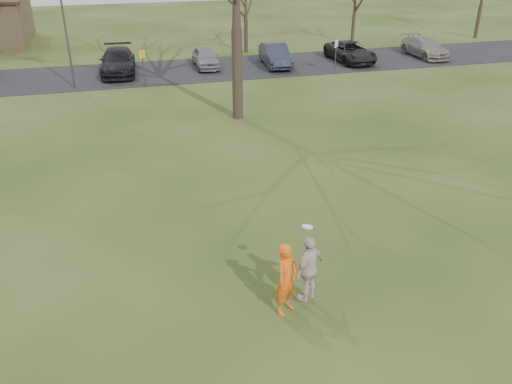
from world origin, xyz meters
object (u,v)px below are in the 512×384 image
at_px(car_7, 425,47).
at_px(catching_play, 309,268).
at_px(lamp_post, 64,17).
at_px(car_5, 275,55).
at_px(car_3, 118,61).
at_px(car_6, 350,52).
at_px(player_defender, 286,279).
at_px(car_4, 206,57).

xyz_separation_m(car_7, catching_play, (-17.54, -24.03, 0.35)).
xyz_separation_m(car_7, lamp_post, (-23.96, -2.10, 3.28)).
relative_size(car_5, catching_play, 2.12).
xyz_separation_m(car_3, car_7, (21.35, -0.71, -0.10)).
height_order(car_6, car_7, car_6).
xyz_separation_m(player_defender, car_4, (2.46, 25.07, -0.28)).
relative_size(car_5, car_7, 0.97).
bearing_deg(lamp_post, player_defender, -75.29).
xyz_separation_m(car_5, lamp_post, (-12.83, -2.18, 3.22)).
relative_size(car_6, car_7, 1.06).
xyz_separation_m(player_defender, car_6, (12.39, 24.17, -0.26)).
distance_m(car_3, car_4, 5.65).
height_order(player_defender, lamp_post, lamp_post).
distance_m(player_defender, catching_play, 0.65).
height_order(player_defender, car_3, player_defender).
bearing_deg(lamp_post, car_6, 6.54).
height_order(player_defender, car_4, player_defender).
distance_m(player_defender, car_6, 27.16).
bearing_deg(car_4, player_defender, -95.25).
xyz_separation_m(car_4, car_6, (9.93, -0.90, 0.02)).
xyz_separation_m(car_6, car_7, (5.77, 0.01, -0.01)).
relative_size(car_3, car_4, 1.38).
bearing_deg(car_5, lamp_post, -166.12).
distance_m(car_5, car_7, 11.14).
relative_size(player_defender, car_3, 0.37).
bearing_deg(car_5, car_6, 3.20).
height_order(car_3, lamp_post, lamp_post).
bearing_deg(car_6, car_5, 175.97).
bearing_deg(car_3, lamp_post, -129.80).
bearing_deg(catching_play, car_4, 85.79).
bearing_deg(car_5, player_defender, -101.92).
xyz_separation_m(player_defender, lamp_post, (-5.80, 22.09, 3.01)).
distance_m(car_3, catching_play, 25.03).
bearing_deg(lamp_post, car_7, 5.00).
bearing_deg(lamp_post, car_5, 9.65).
height_order(player_defender, catching_play, catching_play).
xyz_separation_m(car_3, car_5, (10.21, -0.62, -0.04)).
bearing_deg(car_6, lamp_post, -176.46).
distance_m(car_4, lamp_post, 9.38).
relative_size(player_defender, car_6, 0.40).
height_order(car_3, car_5, car_3).
relative_size(car_7, lamp_post, 0.72).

